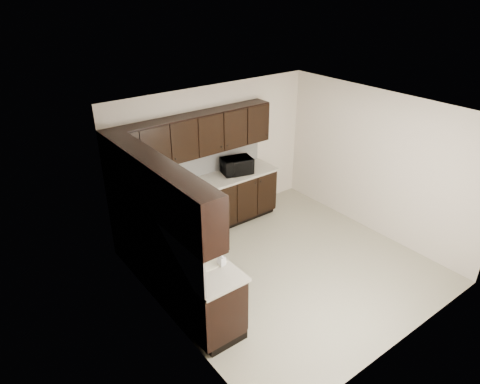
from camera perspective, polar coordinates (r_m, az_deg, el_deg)
name	(u,v)px	position (r m, az deg, el deg)	size (l,w,h in m)	color
floor	(286,267)	(6.89, 6.17, -9.88)	(4.00, 4.00, 0.00)	#A7A28A
ceiling	(295,112)	(5.76, 7.40, 10.49)	(4.00, 4.00, 0.00)	white
wall_back	(213,155)	(7.65, -3.59, 4.91)	(4.00, 0.02, 2.50)	beige
wall_left	(168,243)	(5.21, -9.63, -6.73)	(0.02, 4.00, 2.50)	beige
wall_right	(377,164)	(7.64, 17.76, 3.60)	(0.02, 4.00, 2.50)	beige
wall_front	(414,263)	(5.20, 22.14, -8.71)	(4.00, 0.02, 2.50)	beige
lower_cabinets	(193,235)	(6.88, -6.22, -5.73)	(3.00, 2.80, 0.90)	black
countertop	(192,207)	(6.62, -6.44, -2.05)	(3.03, 2.83, 0.04)	#B5AD9D
backsplash	(172,191)	(6.58, -9.07, 0.12)	(3.00, 2.80, 0.48)	silver
upper_cabinets	(180,156)	(6.29, -8.03, 4.84)	(3.00, 2.80, 0.70)	black
dishwasher	(199,215)	(7.17, -5.44, -3.01)	(0.58, 0.04, 0.78)	beige
sink	(193,259)	(5.54, -6.34, -8.92)	(0.54, 0.82, 0.42)	beige
microwave	(237,166)	(7.62, -0.42, 3.53)	(0.53, 0.36, 0.29)	black
soap_bottle_a	(221,259)	(5.27, -2.49, -8.91)	(0.08, 0.08, 0.17)	gray
soap_bottle_b	(174,241)	(5.58, -8.76, -6.42)	(0.10, 0.10, 0.26)	gray
toaster_oven	(163,186)	(7.03, -10.17, 0.83)	(0.40, 0.30, 0.25)	#B3B3B5
storage_bin	(144,208)	(6.50, -12.64, -2.04)	(0.47, 0.35, 0.18)	silver
blue_pitcher	(193,244)	(5.48, -6.31, -6.89)	(0.18, 0.18, 0.26)	navy
teal_tumbler	(153,204)	(6.55, -11.46, -1.60)	(0.09, 0.09, 0.20)	#0B6E80
paper_towel_roll	(147,203)	(6.49, -12.24, -1.40)	(0.14, 0.14, 0.31)	white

